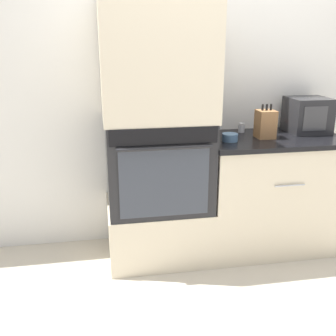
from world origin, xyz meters
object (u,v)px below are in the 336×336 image
at_px(microwave, 307,115).
at_px(condiment_jar_far, 211,126).
at_px(bowl, 230,137).
at_px(condiment_jar_mid, 241,128).
at_px(wall_oven, 158,163).
at_px(knife_block, 265,124).
at_px(condiment_jar_near, 275,126).

xyz_separation_m(microwave, condiment_jar_far, (-0.73, 0.13, -0.09)).
bearing_deg(bowl, condiment_jar_far, 100.08).
bearing_deg(condiment_jar_mid, wall_oven, -164.82).
bearing_deg(microwave, knife_block, -162.79).
xyz_separation_m(wall_oven, microwave, (1.19, 0.11, 0.29)).
height_order(knife_block, condiment_jar_far, knife_block).
distance_m(microwave, knife_block, 0.41).
distance_m(microwave, condiment_jar_near, 0.26).
distance_m(knife_block, condiment_jar_far, 0.43).
distance_m(bowl, condiment_jar_mid, 0.31).
height_order(condiment_jar_mid, condiment_jar_far, condiment_jar_far).
height_order(microwave, knife_block, microwave).
xyz_separation_m(microwave, knife_block, (-0.39, -0.12, -0.03)).
bearing_deg(knife_block, condiment_jar_mid, 117.48).
height_order(knife_block, condiment_jar_near, knife_block).
xyz_separation_m(condiment_jar_near, condiment_jar_far, (-0.53, 0.01, 0.01)).
xyz_separation_m(microwave, condiment_jar_near, (-0.20, 0.13, -0.10)).
relative_size(wall_oven, bowl, 6.40).
relative_size(wall_oven, microwave, 2.41).
bearing_deg(microwave, condiment_jar_mid, 170.81).
bearing_deg(condiment_jar_mid, condiment_jar_near, 8.49).
xyz_separation_m(microwave, bowl, (-0.68, -0.17, -0.11)).
relative_size(wall_oven, condiment_jar_mid, 10.07).
distance_m(microwave, condiment_jar_mid, 0.52).
distance_m(wall_oven, knife_block, 0.84).
relative_size(wall_oven, condiment_jar_far, 7.57).
bearing_deg(wall_oven, microwave, 5.11).
distance_m(wall_oven, condiment_jar_near, 1.03).
height_order(wall_oven, microwave, microwave).
bearing_deg(wall_oven, condiment_jar_far, 27.63).
height_order(knife_block, bowl, knife_block).
height_order(wall_oven, knife_block, knife_block).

